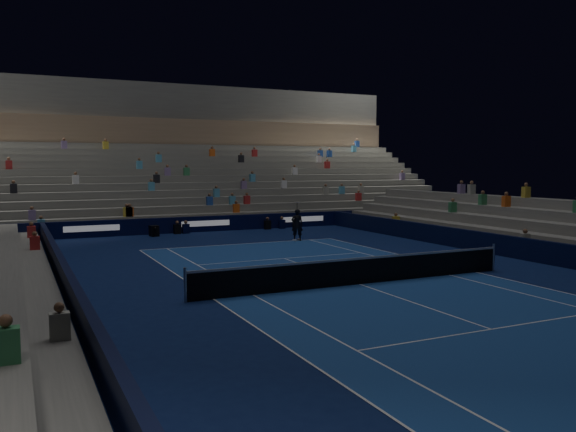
% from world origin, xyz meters
% --- Properties ---
extents(ground, '(90.00, 90.00, 0.00)m').
position_xyz_m(ground, '(0.00, 0.00, 0.00)').
color(ground, '#0B1845').
rests_on(ground, ground).
extents(court_surface, '(10.97, 23.77, 0.01)m').
position_xyz_m(court_surface, '(0.00, 0.00, 0.01)').
color(court_surface, navy).
rests_on(court_surface, ground).
extents(sponsor_barrier_far, '(44.00, 0.25, 1.00)m').
position_xyz_m(sponsor_barrier_far, '(0.00, 18.50, 0.50)').
color(sponsor_barrier_far, black).
rests_on(sponsor_barrier_far, ground).
extents(sponsor_barrier_east, '(0.25, 37.00, 1.00)m').
position_xyz_m(sponsor_barrier_east, '(9.70, 0.00, 0.50)').
color(sponsor_barrier_east, black).
rests_on(sponsor_barrier_east, ground).
extents(sponsor_barrier_west, '(0.25, 37.00, 1.00)m').
position_xyz_m(sponsor_barrier_west, '(-9.70, 0.00, 0.50)').
color(sponsor_barrier_west, black).
rests_on(sponsor_barrier_west, ground).
extents(grandstand_main, '(44.00, 15.20, 11.20)m').
position_xyz_m(grandstand_main, '(0.00, 27.90, 3.38)').
color(grandstand_main, slate).
rests_on(grandstand_main, ground).
extents(tennis_net, '(12.90, 0.10, 1.10)m').
position_xyz_m(tennis_net, '(0.00, 0.00, 0.50)').
color(tennis_net, '#B2B2B7').
rests_on(tennis_net, ground).
extents(tennis_player, '(0.78, 0.67, 1.82)m').
position_xyz_m(tennis_player, '(3.34, 11.84, 0.91)').
color(tennis_player, black).
rests_on(tennis_player, ground).
extents(broadcast_camera, '(0.55, 0.98, 0.65)m').
position_xyz_m(broadcast_camera, '(-3.54, 17.41, 0.34)').
color(broadcast_camera, black).
rests_on(broadcast_camera, ground).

